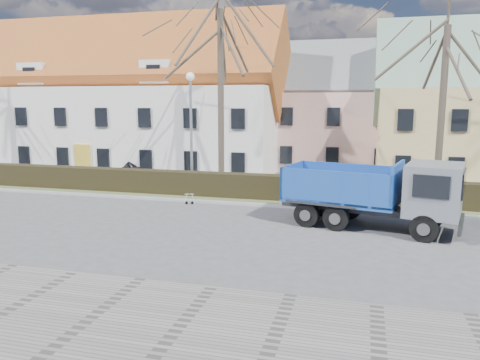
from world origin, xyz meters
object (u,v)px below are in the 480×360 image
(streetlight, at_px, (191,133))
(parked_car_a, at_px, (132,167))
(cart_frame, at_px, (186,198))
(dump_truck, at_px, (364,192))

(streetlight, xyz_separation_m, parked_car_a, (-6.17, 4.48, -2.82))
(streetlight, distance_m, cart_frame, 4.42)
(dump_truck, xyz_separation_m, streetlight, (-9.57, 5.12, 1.97))
(cart_frame, xyz_separation_m, parked_car_a, (-6.95, 7.50, 0.31))
(dump_truck, height_order, parked_car_a, dump_truck)
(dump_truck, relative_size, parked_car_a, 2.02)
(parked_car_a, bearing_deg, dump_truck, -100.42)
(dump_truck, height_order, streetlight, streetlight)
(dump_truck, bearing_deg, parked_car_a, 161.45)
(dump_truck, relative_size, streetlight, 1.07)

